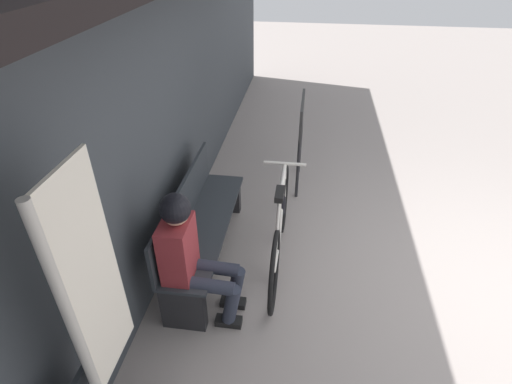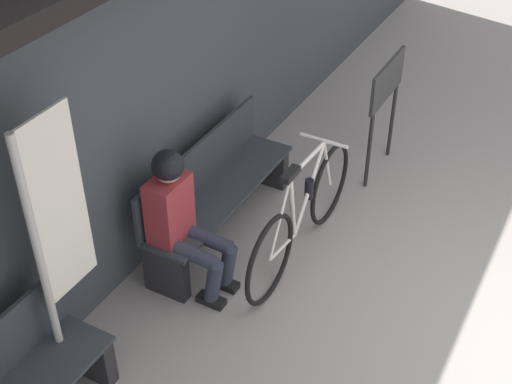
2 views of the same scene
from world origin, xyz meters
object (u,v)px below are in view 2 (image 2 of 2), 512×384
(park_bench_near, at_px, (216,193))
(bicycle, at_px, (302,215))
(banner_pole, at_px, (54,229))
(signboard, at_px, (386,92))
(person_seated, at_px, (180,213))

(park_bench_near, height_order, bicycle, bicycle)
(banner_pole, height_order, signboard, banner_pole)
(bicycle, xyz_separation_m, person_seated, (-0.72, 0.64, 0.28))
(park_bench_near, distance_m, person_seated, 0.72)
(bicycle, bearing_deg, person_seated, 138.69)
(signboard, bearing_deg, person_seated, 160.83)
(person_seated, height_order, banner_pole, banner_pole)
(park_bench_near, relative_size, person_seated, 1.46)
(person_seated, distance_m, signboard, 2.28)
(banner_pole, bearing_deg, park_bench_near, -0.93)
(person_seated, relative_size, banner_pole, 0.60)
(bicycle, height_order, signboard, signboard)
(person_seated, distance_m, banner_pole, 1.18)
(park_bench_near, height_order, banner_pole, banner_pole)
(park_bench_near, distance_m, banner_pole, 1.89)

